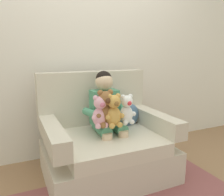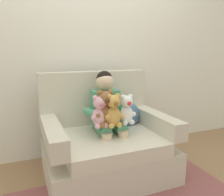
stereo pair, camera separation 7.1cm
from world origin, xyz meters
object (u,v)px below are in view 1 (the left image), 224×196
object	(u,v)px
seated_child	(107,110)
plush_white	(127,110)
plush_honey	(114,111)
plush_brown	(105,109)
armchair	(105,144)
throw_pillow	(128,115)
plush_pink	(100,112)

from	to	relation	value
seated_child	plush_white	size ratio (longest dim) A/B	2.99
seated_child	plush_honey	bearing A→B (deg)	-100.87
plush_white	plush_brown	world-z (taller)	plush_brown
armchair	plush_white	size ratio (longest dim) A/B	4.17
plush_honey	plush_brown	size ratio (longest dim) A/B	0.90
armchair	throw_pillow	size ratio (longest dim) A/B	4.41
plush_white	throw_pillow	size ratio (longest dim) A/B	1.06
seated_child	throw_pillow	size ratio (longest dim) A/B	3.17
armchair	plush_brown	bearing A→B (deg)	-109.99
armchair	plush_honey	xyz separation A→B (m)	(0.01, -0.18, 0.37)
plush_white	plush_brown	size ratio (longest dim) A/B	0.83
seated_child	plush_white	world-z (taller)	seated_child
plush_pink	throw_pillow	bearing A→B (deg)	48.39
armchair	plush_brown	world-z (taller)	armchair
plush_pink	throw_pillow	xyz separation A→B (m)	(0.41, 0.26, -0.14)
plush_white	seated_child	bearing A→B (deg)	131.18
seated_child	plush_brown	size ratio (longest dim) A/B	2.50
plush_pink	plush_white	bearing A→B (deg)	14.68
plush_honey	plush_pink	world-z (taller)	plush_honey
plush_honey	throw_pillow	size ratio (longest dim) A/B	1.14
armchair	plush_pink	distance (m)	0.40
seated_child	plush_honey	world-z (taller)	seated_child
seated_child	plush_white	distance (m)	0.21
armchair	plush_honey	size ratio (longest dim) A/B	3.86
seated_child	plush_pink	bearing A→B (deg)	-135.10
seated_child	plush_brown	distance (m)	0.18
plush_brown	throw_pillow	size ratio (longest dim) A/B	1.27
throw_pillow	seated_child	bearing A→B (deg)	-161.21
armchair	plush_pink	xyz separation A→B (m)	(-0.10, -0.14, 0.36)
plush_brown	throw_pillow	world-z (taller)	plush_brown
plush_brown	armchair	bearing A→B (deg)	47.12
throw_pillow	armchair	bearing A→B (deg)	-159.93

